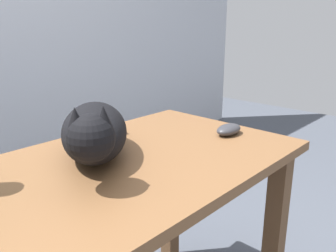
% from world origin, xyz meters
% --- Properties ---
extents(desk, '(1.62, 0.62, 0.71)m').
position_xyz_m(desk, '(0.00, 0.00, 0.61)').
color(desk, brown).
rests_on(desk, ground_plane).
extents(cat, '(0.40, 0.50, 0.20)m').
position_xyz_m(cat, '(0.25, 0.08, 0.79)').
color(cat, black).
rests_on(cat, desk).
extents(computer_mouse, '(0.11, 0.06, 0.04)m').
position_xyz_m(computer_mouse, '(0.69, -0.08, 0.73)').
color(computer_mouse, '#333338').
rests_on(computer_mouse, desk).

